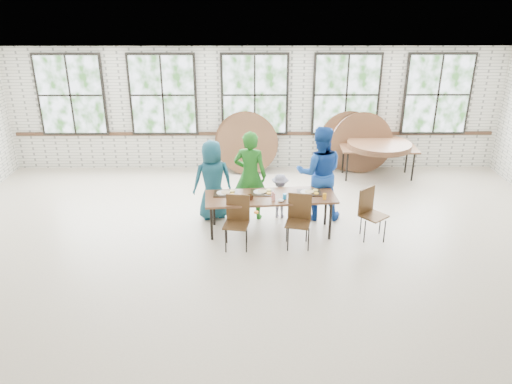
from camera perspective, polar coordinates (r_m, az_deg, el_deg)
room at (r=12.19m, az=-0.15°, el=10.85°), size 12.00×12.00×12.00m
dining_table at (r=9.21m, az=1.67°, el=-0.74°), size 2.46×1.01×0.74m
chair_near_left at (r=8.80m, az=-2.17°, el=-2.87°), size 0.48×0.47×0.95m
chair_near_right at (r=8.87m, az=4.91°, el=-2.72°), size 0.50×0.49×0.95m
chair_spare at (r=9.33m, az=12.88°, el=-1.90°), size 0.58×0.58×0.95m
adult_teal at (r=9.79m, az=-4.98°, el=1.36°), size 0.89×0.71×1.60m
adult_green at (r=9.72m, az=-0.67°, el=1.90°), size 0.73×0.55×1.79m
toddler at (r=9.91m, az=2.75°, el=-0.46°), size 0.64×0.44×0.91m
adult_blue at (r=9.80m, az=7.26°, el=2.15°), size 0.94×0.75×1.88m
storage_table at (r=12.26m, az=13.84°, el=4.71°), size 1.81×0.79×0.74m
tabletop_clutter at (r=9.17m, az=2.35°, el=-0.33°), size 2.06×0.61×0.11m
round_tops_stacked at (r=12.22m, az=13.90°, el=5.24°), size 1.50×1.50×0.13m
round_tops_leaning at (r=12.32m, az=5.17°, el=5.63°), size 4.36×0.45×1.50m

